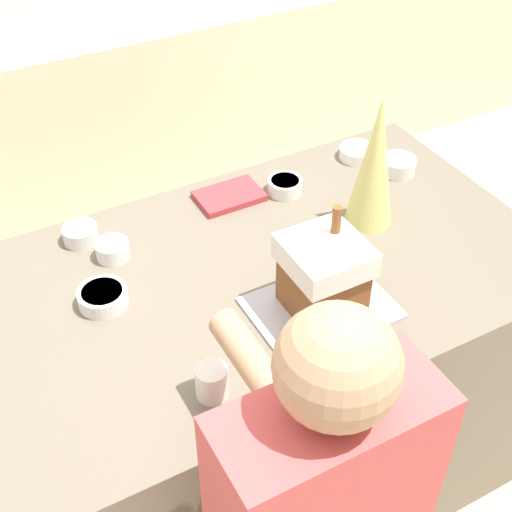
% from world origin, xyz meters
% --- Properties ---
extents(ground_plane, '(12.00, 12.00, 0.00)m').
position_xyz_m(ground_plane, '(0.00, 0.00, 0.00)').
color(ground_plane, '#C6B28E').
extents(back_cabinet_block, '(6.00, 0.60, 0.94)m').
position_xyz_m(back_cabinet_block, '(0.00, 1.88, 0.47)').
color(back_cabinet_block, beige).
rests_on(back_cabinet_block, ground_plane).
extents(kitchen_island, '(1.82, 0.95, 0.95)m').
position_xyz_m(kitchen_island, '(0.00, 0.00, 0.48)').
color(kitchen_island, '#6B6051').
rests_on(kitchen_island, ground_plane).
extents(baking_tray, '(0.36, 0.27, 0.01)m').
position_xyz_m(baking_tray, '(0.16, -0.20, 0.96)').
color(baking_tray, '#B2B2BC').
rests_on(baking_tray, kitchen_island).
extents(gingerbread_house, '(0.19, 0.20, 0.28)m').
position_xyz_m(gingerbread_house, '(0.16, -0.20, 1.07)').
color(gingerbread_house, brown).
rests_on(gingerbread_house, baking_tray).
extents(decorative_tree, '(0.14, 0.14, 0.41)m').
position_xyz_m(decorative_tree, '(0.49, 0.05, 1.16)').
color(decorative_tree, '#DBD675').
rests_on(decorative_tree, kitchen_island).
extents(candy_bowl_far_left, '(0.10, 0.10, 0.05)m').
position_xyz_m(candy_bowl_far_left, '(-0.30, 0.36, 0.98)').
color(candy_bowl_far_left, silver).
rests_on(candy_bowl_far_left, kitchen_island).
extents(candy_bowl_near_tray_left, '(0.09, 0.09, 0.05)m').
position_xyz_m(candy_bowl_near_tray_left, '(-0.24, 0.25, 0.98)').
color(candy_bowl_near_tray_left, white).
rests_on(candy_bowl_near_tray_left, kitchen_island).
extents(candy_bowl_behind_tray, '(0.11, 0.11, 0.05)m').
position_xyz_m(candy_bowl_behind_tray, '(0.34, 0.29, 0.98)').
color(candy_bowl_behind_tray, white).
rests_on(candy_bowl_behind_tray, kitchen_island).
extents(candy_bowl_center_rear, '(0.12, 0.12, 0.04)m').
position_xyz_m(candy_bowl_center_rear, '(0.66, 0.35, 0.98)').
color(candy_bowl_center_rear, white).
rests_on(candy_bowl_center_rear, kitchen_island).
extents(candy_bowl_far_right, '(0.13, 0.13, 0.04)m').
position_xyz_m(candy_bowl_far_right, '(-0.33, 0.08, 0.98)').
color(candy_bowl_far_right, white).
rests_on(candy_bowl_far_right, kitchen_island).
extents(candy_bowl_near_tray_right, '(0.11, 0.11, 0.05)m').
position_xyz_m(candy_bowl_near_tray_right, '(0.72, 0.22, 0.98)').
color(candy_bowl_near_tray_right, white).
rests_on(candy_bowl_near_tray_right, kitchen_island).
extents(cookbook, '(0.20, 0.14, 0.02)m').
position_xyz_m(cookbook, '(0.17, 0.34, 0.96)').
color(cookbook, '#B23338').
rests_on(cookbook, kitchen_island).
extents(mug, '(0.07, 0.07, 0.09)m').
position_xyz_m(mug, '(-0.21, -0.32, 1.00)').
color(mug, white).
rests_on(mug, kitchen_island).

